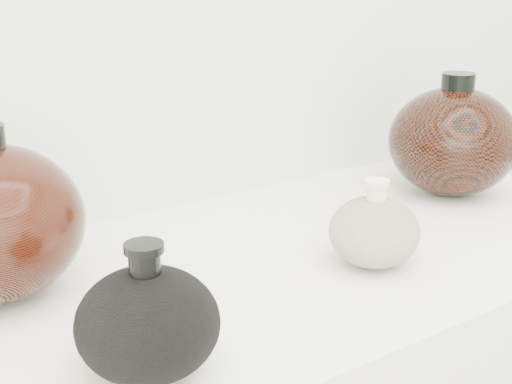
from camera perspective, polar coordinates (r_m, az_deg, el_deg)
black_gourd_vase at (r=0.67m, az=-8.65°, el=-10.29°), size 0.14×0.14×0.13m
cream_gourd_vase at (r=0.91m, az=9.43°, el=-3.09°), size 0.15×0.15×0.11m
right_round_pot at (r=1.19m, az=15.47°, el=3.97°), size 0.23×0.23×0.20m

